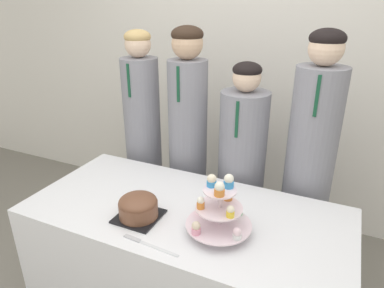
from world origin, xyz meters
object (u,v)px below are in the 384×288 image
(student_2, at_px, (241,178))
(student_3, at_px, (308,175))
(cake_knife, at_px, (142,242))
(student_1, at_px, (188,151))
(round_cake, at_px, (138,206))
(student_0, at_px, (144,146))
(cupcake_stand, at_px, (219,208))

(student_2, xyz_separation_m, student_3, (0.42, 0.00, 0.11))
(cake_knife, bearing_deg, student_1, 106.49)
(round_cake, distance_m, student_0, 0.88)
(student_1, xyz_separation_m, student_2, (0.39, -0.00, -0.13))
(cupcake_stand, relative_size, student_2, 0.22)
(round_cake, relative_size, student_2, 0.15)
(cupcake_stand, bearing_deg, cake_knife, -143.21)
(cupcake_stand, distance_m, student_0, 1.11)
(cupcake_stand, xyz_separation_m, student_2, (-0.10, 0.70, -0.21))
(round_cake, distance_m, student_1, 0.76)
(cake_knife, bearing_deg, student_3, 60.70)
(cake_knife, bearing_deg, cupcake_stand, 40.76)
(round_cake, height_order, student_2, student_2)
(student_1, height_order, student_3, student_3)
(cake_knife, height_order, student_1, student_1)
(student_1, bearing_deg, cake_knife, -77.49)
(cake_knife, height_order, student_0, student_0)
(student_2, bearing_deg, cake_knife, -101.44)
(round_cake, relative_size, cupcake_stand, 0.68)
(cake_knife, distance_m, student_2, 0.94)
(student_2, bearing_deg, student_3, 0.00)
(student_3, bearing_deg, student_1, -180.00)
(student_2, height_order, student_3, student_3)
(round_cake, bearing_deg, student_3, 46.39)
(round_cake, height_order, student_0, student_0)
(round_cake, distance_m, cupcake_stand, 0.42)
(cupcake_stand, height_order, student_0, student_0)
(cupcake_stand, bearing_deg, student_2, 98.43)
(student_1, bearing_deg, round_cake, -83.57)
(cake_knife, xyz_separation_m, student_0, (-0.57, 0.92, 0.02))
(round_cake, distance_m, student_2, 0.83)
(student_0, distance_m, student_3, 1.17)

